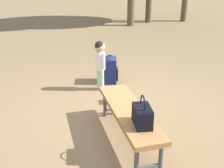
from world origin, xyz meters
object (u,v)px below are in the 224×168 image
(park_bench, at_px, (129,113))
(child_standing, at_px, (100,58))
(handbag, at_px, (142,115))
(backpack_small, at_px, (122,94))
(backpack_large, at_px, (110,69))

(park_bench, bearing_deg, child_standing, 2.25)
(handbag, distance_m, backpack_small, 1.55)
(child_standing, bearing_deg, handbag, -176.95)
(park_bench, height_order, child_standing, child_standing)
(park_bench, xyz_separation_m, handbag, (-0.39, -0.05, 0.18))
(park_bench, relative_size, child_standing, 1.78)
(park_bench, distance_m, backpack_small, 1.14)
(handbag, relative_size, backpack_large, 0.66)
(backpack_small, bearing_deg, backpack_large, 0.20)
(child_standing, height_order, backpack_small, child_standing)
(child_standing, relative_size, backpack_small, 2.92)
(backpack_large, distance_m, backpack_small, 0.94)
(backpack_large, bearing_deg, park_bench, 174.98)
(child_standing, xyz_separation_m, backpack_large, (0.32, -0.25, -0.33))
(handbag, bearing_deg, park_bench, 6.53)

